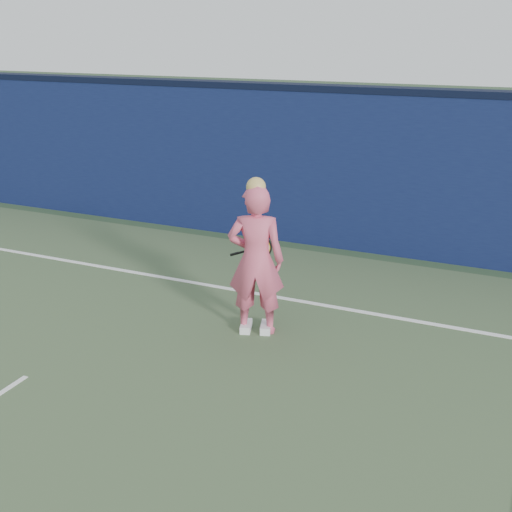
% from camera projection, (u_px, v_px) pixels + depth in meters
% --- Properties ---
extents(backstop_wall, '(24.00, 0.40, 2.50)m').
position_uv_depth(backstop_wall, '(246.00, 163.00, 11.00)').
color(backstop_wall, '#0D153D').
rests_on(backstop_wall, ground).
extents(wall_cap, '(24.00, 0.42, 0.10)m').
position_uv_depth(wall_cap, '(246.00, 85.00, 10.56)').
color(wall_cap, black).
rests_on(wall_cap, backstop_wall).
extents(player, '(0.76, 0.61, 1.88)m').
position_uv_depth(player, '(256.00, 260.00, 7.41)').
color(player, '#D5536F').
rests_on(player, ground).
extents(racket, '(0.50, 0.24, 0.28)m').
position_uv_depth(racket, '(259.00, 248.00, 7.83)').
color(racket, black).
rests_on(racket, ground).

